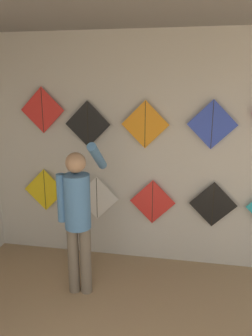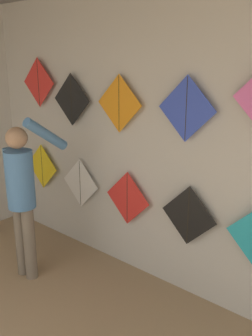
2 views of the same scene
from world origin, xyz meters
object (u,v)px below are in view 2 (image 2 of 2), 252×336
Objects in this scene: kite_6 at (71,100)px; kite_8 at (186,109)px; kite_1 at (80,183)px; kite_0 at (42,166)px; shopkeeper at (22,190)px; kite_5 at (39,83)px; kite_2 at (127,198)px; kite_3 at (188,216)px; kite_7 at (119,104)px.

kite_8 reaches higher than kite_6.
kite_8 is (1.36, 0.00, 0.96)m from kite_1.
kite_0 is 2.25m from kite_8.
kite_5 is (-0.68, 0.77, 0.96)m from shopkeeper.
kite_2 is 1.00× the size of kite_3.
kite_3 is at bearing 0.00° from kite_5.
kite_8 is at bearing 0.00° from kite_2.
kite_6 is at bearing 180.00° from kite_8.
kite_8 is (-0.07, 0.00, 0.95)m from kite_3.
kite_2 is 1.75m from kite_5.
kite_3 is (1.41, 0.77, -0.12)m from shopkeeper.
kite_1 is 1.00× the size of kite_6.
kite_8 reaches higher than kite_0.
kite_3 is 1.00× the size of kite_8.
kite_1 is at bearing 180.00° from kite_3.
kite_2 is at bearing 180.00° from kite_8.
kite_8 is at bearing 0.00° from kite_0.
kite_1 is at bearing 0.00° from kite_0.
kite_6 is 1.45m from kite_8.
kite_7 is at bearing 0.00° from kite_1.
kite_6 reaches higher than kite_2.
kite_5 is 2.02m from kite_8.
kite_1 is at bearing 0.00° from kite_5.
kite_5 reaches higher than kite_2.
kite_6 is at bearing 180.00° from kite_7.
kite_5 reaches higher than kite_6.
kite_7 is at bearing 0.00° from kite_5.
kite_5 reaches higher than kite_8.
shopkeeper is at bearing -151.31° from kite_3.
kite_7 is (0.69, 0.00, 0.01)m from kite_6.
kite_0 is 1.03m from kite_5.
shopkeeper is 2.96× the size of kite_7.
kite_1 is 1.00× the size of kite_8.
kite_7 is (1.30, 0.00, 0.88)m from kite_0.
kite_6 is 0.69m from kite_7.
kite_2 is 1.00× the size of kite_7.
kite_6 is at bearing 180.00° from kite_1.
kite_2 is at bearing 0.00° from kite_6.
shopkeeper reaches higher than kite_3.
shopkeeper is 2.96× the size of kite_3.
kite_5 reaches higher than kite_7.
kite_0 is 1.00× the size of kite_2.
kite_5 is at bearing 180.00° from kite_7.
kite_1 is 0.71m from kite_2.
kite_0 is 1.41m from kite_2.
kite_5 reaches higher than kite_3.
kite_2 is at bearing 0.00° from kite_1.
kite_7 is at bearing 49.89° from shopkeeper.
kite_0 is 1.00× the size of kite_3.
kite_3 is 0.95m from kite_8.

